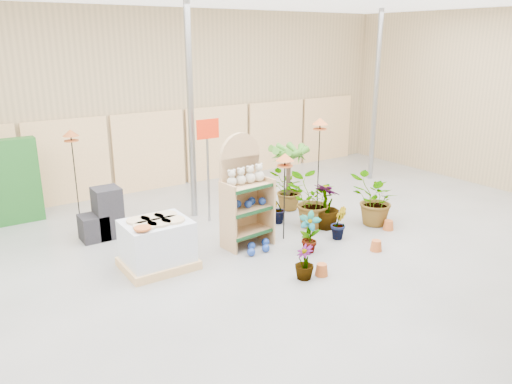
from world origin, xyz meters
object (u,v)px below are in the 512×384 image
(pallet_stack, at_px, (157,244))
(bird_table_front, at_px, (285,160))
(potted_plant_2, at_px, (311,201))
(display_shelf, at_px, (243,195))

(pallet_stack, height_order, bird_table_front, bird_table_front)
(pallet_stack, xyz_separation_m, potted_plant_2, (3.40, 0.05, 0.13))
(display_shelf, height_order, potted_plant_2, display_shelf)
(pallet_stack, bearing_deg, display_shelf, 2.76)
(display_shelf, bearing_deg, bird_table_front, -25.04)
(pallet_stack, relative_size, potted_plant_2, 1.07)
(display_shelf, xyz_separation_m, pallet_stack, (-1.78, -0.08, -0.55))
(bird_table_front, relative_size, potted_plant_2, 1.55)
(pallet_stack, bearing_deg, bird_table_front, -4.04)
(display_shelf, relative_size, bird_table_front, 1.24)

